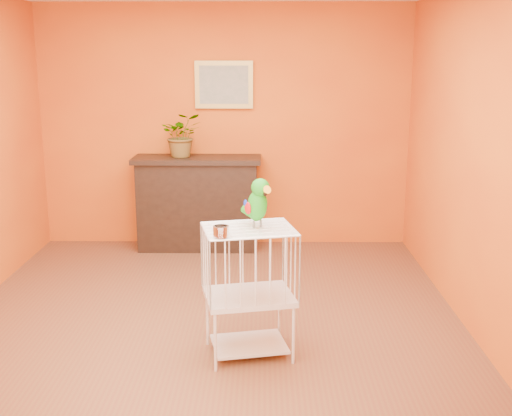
{
  "coord_description": "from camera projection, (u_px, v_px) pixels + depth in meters",
  "views": [
    {
      "loc": [
        0.43,
        -4.71,
        2.07
      ],
      "look_at": [
        0.37,
        -0.47,
        1.05
      ],
      "focal_mm": 45.0,
      "sensor_mm": 36.0,
      "label": 1
    }
  ],
  "objects": [
    {
      "name": "console_cabinet",
      "position": [
        198.0,
        203.0,
        6.91
      ],
      "size": [
        1.35,
        0.49,
        1.0
      ],
      "color": "black",
      "rests_on": "ground"
    },
    {
      "name": "framed_picture",
      "position": [
        224.0,
        85.0,
        6.82
      ],
      "size": [
        0.62,
        0.04,
        0.5
      ],
      "color": "#A4833A",
      "rests_on": "room_shell"
    },
    {
      "name": "potted_plant",
      "position": [
        182.0,
        140.0,
        6.76
      ],
      "size": [
        0.5,
        0.54,
        0.36
      ],
      "primitive_type": "imported",
      "rotation": [
        0.0,
        0.0,
        0.2
      ],
      "color": "#26722D",
      "rests_on": "console_cabinet"
    },
    {
      "name": "ground",
      "position": [
        210.0,
        322.0,
        5.07
      ],
      "size": [
        4.5,
        4.5,
        0.0
      ],
      "primitive_type": "plane",
      "color": "brown",
      "rests_on": "ground"
    },
    {
      "name": "parrot",
      "position": [
        257.0,
        202.0,
        4.32
      ],
      "size": [
        0.23,
        0.29,
        0.35
      ],
      "rotation": [
        0.0,
        0.0,
        0.57
      ],
      "color": "#59544C",
      "rests_on": "birdcage"
    },
    {
      "name": "feed_cup",
      "position": [
        221.0,
        231.0,
        4.1
      ],
      "size": [
        0.1,
        0.1,
        0.07
      ],
      "primitive_type": "cylinder",
      "color": "silver",
      "rests_on": "birdcage"
    },
    {
      "name": "birdcage",
      "position": [
        249.0,
        290.0,
        4.43
      ],
      "size": [
        0.68,
        0.57,
        0.92
      ],
      "rotation": [
        0.0,
        0.0,
        0.21
      ],
      "color": "silver",
      "rests_on": "ground"
    },
    {
      "name": "room_shell",
      "position": [
        206.0,
        122.0,
        4.7
      ],
      "size": [
        4.5,
        4.5,
        4.5
      ],
      "color": "#D05D13",
      "rests_on": "ground"
    }
  ]
}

